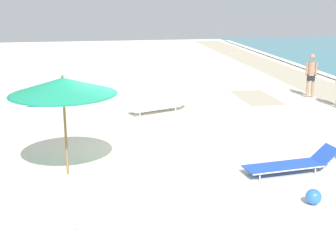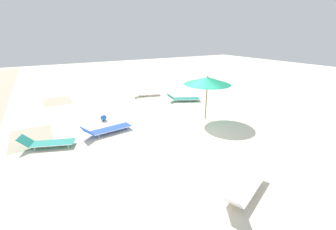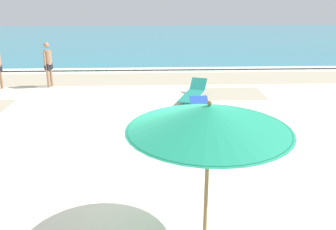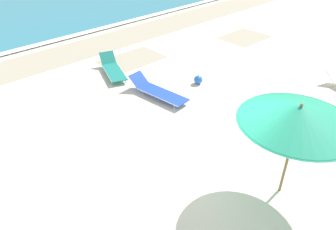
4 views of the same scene
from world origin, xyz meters
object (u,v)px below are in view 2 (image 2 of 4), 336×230
object	(u,v)px
beach_umbrella	(207,81)
sun_lounger_beside_umbrella	(146,93)
beach_ball	(103,118)
sun_lounger_mid_beach_solo	(107,129)
sun_lounger_near_water_left	(243,189)
sun_lounger_near_water_right	(47,142)
sun_lounger_under_umbrella	(183,98)

from	to	relation	value
beach_umbrella	sun_lounger_beside_umbrella	xyz separation A→B (m)	(6.01, 0.86, -1.89)
sun_lounger_beside_umbrella	beach_ball	bearing A→B (deg)	145.78
sun_lounger_beside_umbrella	sun_lounger_mid_beach_solo	bearing A→B (deg)	155.12
sun_lounger_near_water_left	sun_lounger_near_water_right	bearing A→B (deg)	16.10
sun_lounger_mid_beach_solo	beach_ball	size ratio (longest dim) A/B	7.34
sun_lounger_near_water_right	beach_ball	world-z (taller)	sun_lounger_near_water_right
sun_lounger_under_umbrella	sun_lounger_near_water_right	world-z (taller)	sun_lounger_near_water_right
beach_umbrella	sun_lounger_under_umbrella	xyz separation A→B (m)	(3.44, -0.82, -1.89)
sun_lounger_near_water_left	beach_ball	size ratio (longest dim) A/B	7.17
sun_lounger_under_umbrella	sun_lounger_beside_umbrella	xyz separation A→B (m)	(2.56, 1.67, 0.00)
sun_lounger_near_water_right	beach_ball	distance (m)	3.35
sun_lounger_near_water_left	sun_lounger_under_umbrella	bearing A→B (deg)	-44.87
sun_lounger_under_umbrella	sun_lounger_near_water_left	xyz separation A→B (m)	(-8.92, 3.85, 0.01)
sun_lounger_near_water_left	beach_ball	xyz separation A→B (m)	(7.95, 1.91, -0.06)
sun_lounger_under_umbrella	sun_lounger_near_water_left	world-z (taller)	sun_lounger_near_water_left
sun_lounger_beside_umbrella	sun_lounger_under_umbrella	bearing A→B (deg)	-131.91
sun_lounger_beside_umbrella	beach_ball	xyz separation A→B (m)	(-3.53, 4.08, -0.05)
sun_lounger_near_water_left	sun_lounger_near_water_right	size ratio (longest dim) A/B	1.07
sun_lounger_under_umbrella	sun_lounger_near_water_right	xyz separation A→B (m)	(-2.82, 8.55, 0.01)
beach_umbrella	sun_lounger_near_water_right	distance (m)	7.98
sun_lounger_under_umbrella	sun_lounger_near_water_left	bearing A→B (deg)	-176.92
sun_lounger_beside_umbrella	sun_lounger_near_water_left	bearing A→B (deg)	-175.79
sun_lounger_near_water_left	sun_lounger_near_water_right	world-z (taller)	sun_lounger_near_water_left
beach_umbrella	sun_lounger_beside_umbrella	world-z (taller)	beach_umbrella
sun_lounger_beside_umbrella	beach_ball	size ratio (longest dim) A/B	6.77
sun_lounger_mid_beach_solo	sun_lounger_near_water_right	bearing A→B (deg)	86.21
sun_lounger_near_water_right	beach_ball	bearing A→B (deg)	-36.31
beach_umbrella	beach_ball	size ratio (longest dim) A/B	7.64
beach_umbrella	sun_lounger_under_umbrella	distance (m)	4.01
beach_umbrella	sun_lounger_near_water_left	bearing A→B (deg)	151.02
beach_umbrella	sun_lounger_near_water_left	world-z (taller)	beach_umbrella
beach_umbrella	beach_ball	bearing A→B (deg)	63.33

